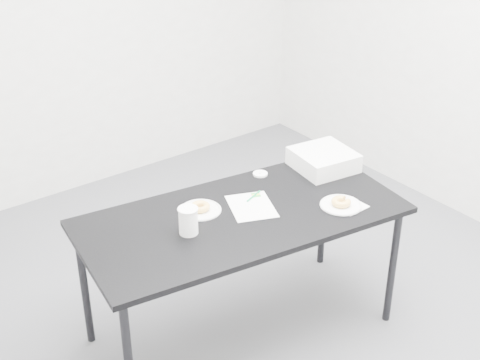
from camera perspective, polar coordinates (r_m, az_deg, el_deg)
floor at (r=4.00m, az=-0.14°, el=-11.26°), size 4.00×4.00×0.00m
wall_back at (r=4.99m, az=-14.51°, el=13.48°), size 4.00×0.02×2.70m
table at (r=3.48m, az=0.16°, el=-3.72°), size 1.77×1.01×0.77m
scorecard at (r=3.51m, az=0.98°, el=-2.26°), size 0.31×0.35×0.00m
logo_patch at (r=3.61m, az=1.36°, el=-1.28°), size 0.06×0.06×0.00m
pen at (r=3.59m, az=1.17°, el=-1.38°), size 0.13×0.06×0.01m
napkin at (r=3.56m, az=9.30°, el=-2.18°), size 0.16×0.16×0.00m
plate_near at (r=3.55m, az=8.60°, el=-2.14°), size 0.22×0.22×0.01m
donut_near at (r=3.54m, az=8.62°, el=-1.86°), size 0.11×0.11×0.03m
plate_far at (r=3.48m, az=-3.41°, el=-2.58°), size 0.22×0.22×0.01m
donut_far at (r=3.47m, az=-3.42°, el=-2.30°), size 0.11×0.11×0.03m
coffee_cup at (r=3.26m, az=-4.44°, el=-3.48°), size 0.09×0.09×0.14m
cup_lid at (r=3.82m, az=1.74°, el=0.53°), size 0.08×0.08×0.01m
bakery_box at (r=3.91m, az=7.14°, el=1.73°), size 0.36×0.36×0.11m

